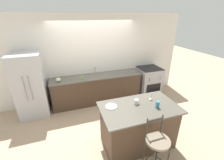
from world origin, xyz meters
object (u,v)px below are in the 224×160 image
bar_stool_near (157,146)px  dinner_plate (111,106)px  refrigerator (31,85)px  coffee_mug (136,102)px  tumbler_cup (158,105)px  pumpkin_decoration (58,80)px  wine_glass (151,94)px  oven_range (148,81)px  soap_bottle (81,78)px

bar_stool_near → dinner_plate: 1.08m
refrigerator → dinner_plate: (1.72, -1.75, 0.08)m
dinner_plate → coffee_mug: (0.53, -0.07, 0.04)m
tumbler_cup → pumpkin_decoration: size_ratio=0.99×
pumpkin_decoration → wine_glass: bearing=-42.7°
dinner_plate → refrigerator: bearing=134.4°
oven_range → bar_stool_near: 3.06m
wine_glass → coffee_mug: wine_glass is taller
refrigerator → soap_bottle: size_ratio=10.36×
coffee_mug → soap_bottle: size_ratio=0.74×
dinner_plate → pumpkin_decoration: (-1.00, 1.75, -0.00)m
soap_bottle → oven_range: bearing=3.4°
dinner_plate → pumpkin_decoration: 2.01m
bar_stool_near → pumpkin_decoration: bearing=119.7°
refrigerator → wine_glass: size_ratio=10.19×
dinner_plate → pumpkin_decoration: pumpkin_decoration is taller
bar_stool_near → soap_bottle: size_ratio=6.67×
coffee_mug → tumbler_cup: tumbler_cup is taller
coffee_mug → tumbler_cup: (0.33, -0.25, 0.02)m
bar_stool_near → wine_glass: bar_stool_near is taller
dinner_plate → wine_glass: size_ratio=1.38×
wine_glass → coffee_mug: (-0.37, -0.06, -0.07)m
wine_glass → tumbler_cup: size_ratio=1.24×
refrigerator → dinner_plate: bearing=-45.6°
pumpkin_decoration → soap_bottle: bearing=-9.6°
refrigerator → tumbler_cup: (2.58, -2.07, 0.14)m
bar_stool_near → wine_glass: (0.40, 0.89, 0.44)m
pumpkin_decoration → tumbler_cup: bearing=-48.0°
tumbler_cup → refrigerator: bearing=141.2°
refrigerator → tumbler_cup: refrigerator is taller
oven_range → coffee_mug: (-1.45, -1.84, 0.52)m
coffee_mug → soap_bottle: 1.92m
refrigerator → pumpkin_decoration: bearing=-0.5°
oven_range → bar_stool_near: size_ratio=0.86×
dinner_plate → wine_glass: wine_glass is taller
bar_stool_near → coffee_mug: bar_stool_near is taller
refrigerator → oven_range: size_ratio=1.82×
coffee_mug → pumpkin_decoration: 2.37m
wine_glass → soap_bottle: (-1.27, 1.65, -0.10)m
refrigerator → oven_range: 3.72m
wine_glass → tumbler_cup: wine_glass is taller
refrigerator → dinner_plate: 2.45m
oven_range → pumpkin_decoration: pumpkin_decoration is taller
refrigerator → coffee_mug: refrigerator is taller
wine_glass → tumbler_cup: bearing=-97.5°
coffee_mug → soap_bottle: bearing=117.6°
dinner_plate → tumbler_cup: size_ratio=1.71×
refrigerator → pumpkin_decoration: 0.72m
soap_bottle → pumpkin_decoration: bearing=170.4°
coffee_mug → oven_range: bearing=51.7°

